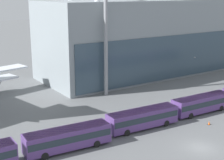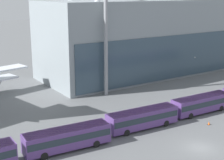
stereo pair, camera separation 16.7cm
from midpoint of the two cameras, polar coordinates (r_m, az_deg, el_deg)
ground_plane at (r=49.14m, az=14.37°, el=-10.83°), size 440.00×440.00×0.00m
terminal_building at (r=110.17m, az=17.89°, el=8.13°), size 113.63×20.48×29.08m
airliner_at_gate_far at (r=98.42m, az=6.35°, el=5.15°), size 35.31×34.71×13.07m
shuttle_bus_1 at (r=46.75m, az=-7.45°, el=-9.43°), size 12.01×3.61×3.00m
shuttle_bus_2 at (r=53.43m, az=5.04°, el=-6.22°), size 11.98×3.44×3.00m
shuttle_bus_3 at (r=61.88m, az=14.57°, el=-3.70°), size 11.93×3.16×3.00m
floodlight_mast at (r=68.05m, az=-1.11°, el=8.98°), size 2.37×2.37×24.21m
lane_stripe_1 at (r=66.61m, az=16.99°, el=-4.18°), size 9.25×1.48×0.01m
lane_stripe_3 at (r=59.60m, az=9.81°, el=-5.96°), size 6.95×3.10×0.01m
traffic_cone_0 at (r=57.24m, az=15.76°, el=-6.89°), size 0.43×0.43×0.60m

